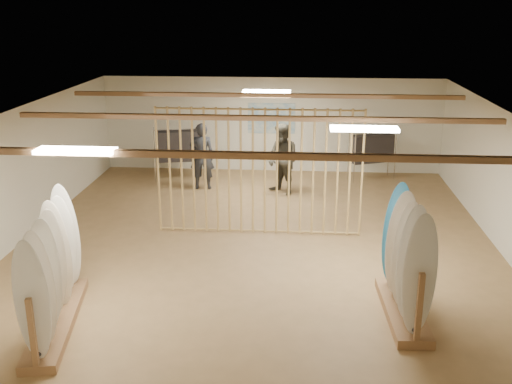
# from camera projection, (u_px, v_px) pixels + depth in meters

# --- Properties ---
(floor) EXTENTS (12.00, 12.00, 0.00)m
(floor) POSITION_uv_depth(u_px,v_px,m) (256.00, 247.00, 12.51)
(floor) COLOR #A07B4D
(floor) RESTS_ON ground
(ceiling) EXTENTS (12.00, 12.00, 0.00)m
(ceiling) POSITION_uv_depth(u_px,v_px,m) (256.00, 114.00, 11.66)
(ceiling) COLOR gray
(ceiling) RESTS_ON ground
(wall_back) EXTENTS (12.00, 0.00, 12.00)m
(wall_back) POSITION_uv_depth(u_px,v_px,m) (271.00, 125.00, 17.79)
(wall_back) COLOR silver
(wall_back) RESTS_ON ground
(wall_front) EXTENTS (12.00, 0.00, 12.00)m
(wall_front) POSITION_uv_depth(u_px,v_px,m) (213.00, 343.00, 6.38)
(wall_front) COLOR silver
(wall_front) RESTS_ON ground
(wall_left) EXTENTS (0.00, 12.00, 12.00)m
(wall_left) POSITION_uv_depth(u_px,v_px,m) (17.00, 177.00, 12.45)
(wall_left) COLOR silver
(wall_left) RESTS_ON ground
(wall_right) EXTENTS (0.00, 12.00, 12.00)m
(wall_right) POSITION_uv_depth(u_px,v_px,m) (510.00, 188.00, 11.72)
(wall_right) COLOR silver
(wall_right) RESTS_ON ground
(ceiling_slats) EXTENTS (9.50, 6.12, 0.10)m
(ceiling_slats) POSITION_uv_depth(u_px,v_px,m) (256.00, 118.00, 11.69)
(ceiling_slats) COLOR #9A6E46
(ceiling_slats) RESTS_ON ground
(light_panels) EXTENTS (1.20, 0.35, 0.06)m
(light_panels) POSITION_uv_depth(u_px,v_px,m) (256.00, 117.00, 11.68)
(light_panels) COLOR white
(light_panels) RESTS_ON ground
(bamboo_partition) EXTENTS (4.45, 0.05, 2.78)m
(bamboo_partition) POSITION_uv_depth(u_px,v_px,m) (259.00, 172.00, 12.85)
(bamboo_partition) COLOR tan
(bamboo_partition) RESTS_ON ground
(poster) EXTENTS (1.40, 0.03, 0.90)m
(poster) POSITION_uv_depth(u_px,v_px,m) (271.00, 118.00, 17.71)
(poster) COLOR #357ABC
(poster) RESTS_ON ground
(rack_left) EXTENTS (1.02, 2.80, 1.92)m
(rack_left) POSITION_uv_depth(u_px,v_px,m) (53.00, 287.00, 9.27)
(rack_left) COLOR #9A6E46
(rack_left) RESTS_ON floor
(rack_right) EXTENTS (0.65, 2.15, 2.03)m
(rack_right) POSITION_uv_depth(u_px,v_px,m) (405.00, 276.00, 9.58)
(rack_right) COLOR #9A6E46
(rack_right) RESTS_ON floor
(clothing_rack_a) EXTENTS (1.38, 0.64, 1.51)m
(clothing_rack_a) POSITION_uv_depth(u_px,v_px,m) (179.00, 146.00, 16.99)
(clothing_rack_a) COLOR silver
(clothing_rack_a) RESTS_ON floor
(clothing_rack_b) EXTENTS (1.24, 0.77, 1.40)m
(clothing_rack_b) POSITION_uv_depth(u_px,v_px,m) (372.00, 149.00, 17.02)
(clothing_rack_b) COLOR silver
(clothing_rack_b) RESTS_ON floor
(shopper_a) EXTENTS (0.78, 0.56, 2.06)m
(shopper_a) POSITION_uv_depth(u_px,v_px,m) (202.00, 152.00, 16.13)
(shopper_a) COLOR #26282E
(shopper_a) RESTS_ON floor
(shopper_b) EXTENTS (1.30, 1.28, 2.13)m
(shopper_b) POSITION_uv_depth(u_px,v_px,m) (283.00, 155.00, 15.66)
(shopper_b) COLOR #323026
(shopper_b) RESTS_ON floor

